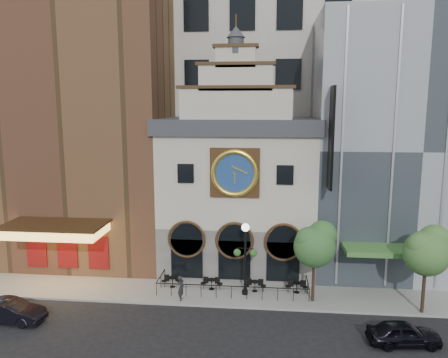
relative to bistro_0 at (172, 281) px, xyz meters
The scene contains 17 objects.
ground 5.26m from the bistro_0, 31.05° to the right, with size 120.00×120.00×0.00m, color black.
sidewalk 4.51m from the bistro_0, ahead, with size 44.00×5.00×0.15m, color gray.
clock_building 9.12m from the bistro_0, 48.91° to the left, with size 12.60×8.78×18.65m.
theater_building 16.41m from the bistro_0, 139.56° to the left, with size 14.00×15.60×25.00m.
retail_building 21.19m from the bistro_0, 22.67° to the left, with size 14.00×14.40×20.00m.
office_tower 26.37m from the bistro_0, 75.51° to the left, with size 20.00×16.00×40.00m, color #BDB6AB.
cafe_railing 4.48m from the bistro_0, ahead, with size 10.60×2.60×0.90m, color black, non-canonical shape.
bistro_0 is the anchor object (origin of this frame).
bistro_1 2.92m from the bistro_0, ahead, with size 1.58×0.68×0.90m.
bistro_2 6.05m from the bistro_0, ahead, with size 1.58×0.68×0.90m.
bistro_3 9.03m from the bistro_0, ahead, with size 1.58×0.68×0.90m.
car_right 15.85m from the bistro_0, 22.89° to the right, with size 1.63×4.04×1.38m, color black.
car_left 10.72m from the bistro_0, 146.97° to the right, with size 1.49×4.27×1.41m, color black.
pedestrian 2.32m from the bistro_0, 62.63° to the right, with size 0.62×0.41×1.71m, color black.
lamppost 6.07m from the bistro_0, ahead, with size 1.65×0.56×5.17m.
tree_left 10.79m from the bistro_0, ahead, with size 2.90×2.79×5.58m.
tree_right 17.50m from the bistro_0, ahead, with size 2.98×2.87×5.75m.
Camera 1 is at (2.30, -27.10, 13.37)m, focal length 35.00 mm.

